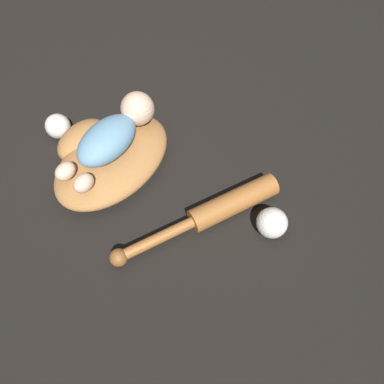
{
  "coord_description": "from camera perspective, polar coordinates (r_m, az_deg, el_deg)",
  "views": [
    {
      "loc": [
        -0.53,
        -0.37,
        0.88
      ],
      "look_at": [
        -0.04,
        -0.21,
        0.07
      ],
      "focal_mm": 35.0,
      "sensor_mm": 36.0,
      "label": 1
    }
  ],
  "objects": [
    {
      "name": "baseball_spare",
      "position": [
        1.21,
        -19.75,
        9.41
      ],
      "size": [
        0.07,
        0.07,
        0.07
      ],
      "color": "white",
      "rests_on": "ground"
    },
    {
      "name": "baseball_glove",
      "position": [
        1.09,
        -12.75,
        5.35
      ],
      "size": [
        0.44,
        0.37,
        0.08
      ],
      "color": "#A8703D",
      "rests_on": "ground"
    },
    {
      "name": "ground_plane",
      "position": [
        1.09,
        -10.17,
        2.61
      ],
      "size": [
        6.0,
        6.0,
        0.0
      ],
      "primitive_type": "plane",
      "color": "black"
    },
    {
      "name": "baseball",
      "position": [
        0.97,
        12.08,
        -4.61
      ],
      "size": [
        0.08,
        0.08,
        0.08
      ],
      "color": "white",
      "rests_on": "ground"
    },
    {
      "name": "baby_figure",
      "position": [
        1.02,
        -11.8,
        8.71
      ],
      "size": [
        0.34,
        0.18,
        0.09
      ],
      "color": "#6693B2",
      "rests_on": "baseball_glove"
    },
    {
      "name": "baseball_bat",
      "position": [
        0.98,
        3.67,
        -2.86
      ],
      "size": [
        0.37,
        0.36,
        0.06
      ],
      "color": "#9E602D",
      "rests_on": "ground"
    }
  ]
}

